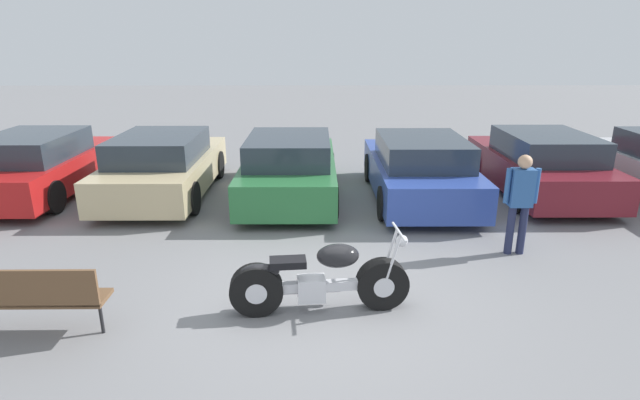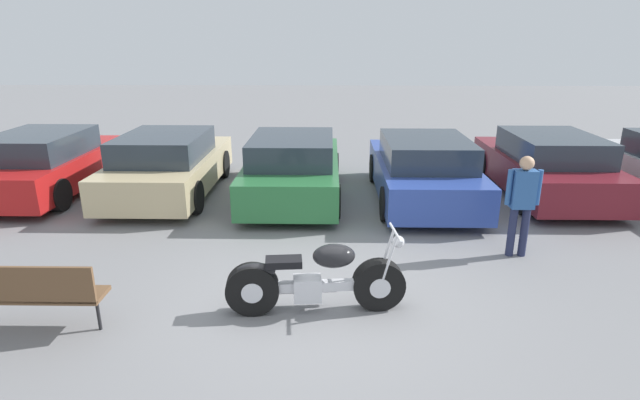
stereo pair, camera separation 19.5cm
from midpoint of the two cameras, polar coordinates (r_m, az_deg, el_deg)
ground_plane at (r=6.62m, az=-0.74°, el=-11.38°), size 60.00×60.00×0.00m
motorcycle at (r=6.20m, az=-1.08°, el=-9.15°), size 2.22×0.62×1.03m
parked_car_red at (r=12.34m, az=-29.82°, el=3.48°), size 1.95×4.24×1.35m
parked_car_champagne at (r=11.18m, az=-17.91°, el=3.73°), size 1.95×4.24×1.35m
parked_car_green at (r=10.49m, az=-4.03°, el=3.66°), size 1.95×4.24×1.35m
parked_car_blue at (r=10.54m, az=10.74°, el=3.45°), size 1.95×4.24×1.35m
parked_car_maroon at (r=11.75m, az=23.38°, el=3.78°), size 1.95×4.24×1.35m
park_bench at (r=6.56m, az=-31.45°, el=-9.20°), size 1.74×0.41×0.89m
person_standing at (r=8.16m, az=21.31°, el=0.34°), size 0.52×0.21×1.59m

